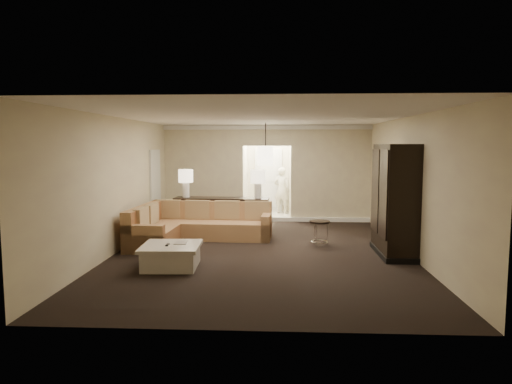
# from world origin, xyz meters

# --- Properties ---
(ground) EXTENTS (8.00, 8.00, 0.00)m
(ground) POSITION_xyz_m (0.00, 0.00, 0.00)
(ground) COLOR black
(ground) RESTS_ON ground
(wall_back) EXTENTS (6.00, 0.04, 2.80)m
(wall_back) POSITION_xyz_m (0.00, 4.00, 1.40)
(wall_back) COLOR #C2B193
(wall_back) RESTS_ON ground
(wall_front) EXTENTS (6.00, 0.04, 2.80)m
(wall_front) POSITION_xyz_m (0.00, -4.00, 1.40)
(wall_front) COLOR #C2B193
(wall_front) RESTS_ON ground
(wall_left) EXTENTS (0.04, 8.00, 2.80)m
(wall_left) POSITION_xyz_m (-3.00, 0.00, 1.40)
(wall_left) COLOR #C2B193
(wall_left) RESTS_ON ground
(wall_right) EXTENTS (0.04, 8.00, 2.80)m
(wall_right) POSITION_xyz_m (3.00, 0.00, 1.40)
(wall_right) COLOR #C2B193
(wall_right) RESTS_ON ground
(ceiling) EXTENTS (6.00, 8.00, 0.02)m
(ceiling) POSITION_xyz_m (0.00, 0.00, 2.80)
(ceiling) COLOR white
(ceiling) RESTS_ON wall_back
(crown_molding) EXTENTS (6.00, 0.10, 0.12)m
(crown_molding) POSITION_xyz_m (0.00, 3.95, 2.73)
(crown_molding) COLOR white
(crown_molding) RESTS_ON wall_back
(baseboard) EXTENTS (6.00, 0.10, 0.12)m
(baseboard) POSITION_xyz_m (0.00, 3.95, 0.06)
(baseboard) COLOR white
(baseboard) RESTS_ON ground
(side_door) EXTENTS (0.05, 0.90, 2.10)m
(side_door) POSITION_xyz_m (-2.97, 2.80, 1.05)
(side_door) COLOR silver
(side_door) RESTS_ON ground
(foyer) EXTENTS (1.44, 2.02, 2.80)m
(foyer) POSITION_xyz_m (0.00, 5.34, 1.30)
(foyer) COLOR silver
(foyer) RESTS_ON ground
(sectional_sofa) EXTENTS (3.04, 2.39, 0.88)m
(sectional_sofa) POSITION_xyz_m (-1.67, 1.12, 0.35)
(sectional_sofa) COLOR brown
(sectional_sofa) RESTS_ON ground
(coffee_table) EXTENTS (1.09, 1.09, 0.44)m
(coffee_table) POSITION_xyz_m (-1.60, -1.20, 0.21)
(coffee_table) COLOR beige
(coffee_table) RESTS_ON ground
(console_table) EXTENTS (2.40, 0.69, 0.91)m
(console_table) POSITION_xyz_m (-1.07, 2.00, 0.54)
(console_table) COLOR black
(console_table) RESTS_ON ground
(armoire) EXTENTS (0.67, 1.56, 2.24)m
(armoire) POSITION_xyz_m (2.69, -0.02, 1.07)
(armoire) COLOR black
(armoire) RESTS_ON ground
(drink_table) EXTENTS (0.45, 0.45, 0.57)m
(drink_table) POSITION_xyz_m (1.26, 0.69, 0.41)
(drink_table) COLOR black
(drink_table) RESTS_ON ground
(table_lamp_left) EXTENTS (0.37, 0.37, 0.70)m
(table_lamp_left) POSITION_xyz_m (-1.99, 2.06, 1.38)
(table_lamp_left) COLOR white
(table_lamp_left) RESTS_ON console_table
(table_lamp_right) EXTENTS (0.37, 0.37, 0.70)m
(table_lamp_right) POSITION_xyz_m (-0.16, 1.94, 1.38)
(table_lamp_right) COLOR white
(table_lamp_right) RESTS_ON console_table
(pendant_light) EXTENTS (0.38, 0.38, 1.09)m
(pendant_light) POSITION_xyz_m (0.00, 2.70, 1.95)
(pendant_light) COLOR black
(pendant_light) RESTS_ON ceiling
(person) EXTENTS (0.72, 0.61, 1.67)m
(person) POSITION_xyz_m (0.45, 5.57, 0.84)
(person) COLOR beige
(person) RESTS_ON ground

